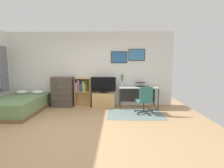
# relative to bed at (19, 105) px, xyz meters

# --- Properties ---
(ground_plane) EXTENTS (7.20, 7.20, 0.00)m
(ground_plane) POSITION_rel_bed_xyz_m (2.11, -1.36, -0.24)
(ground_plane) COLOR tan
(wall_back_with_posters) EXTENTS (6.12, 0.09, 2.70)m
(wall_back_with_posters) POSITION_rel_bed_xyz_m (2.13, 1.07, 1.11)
(wall_back_with_posters) COLOR silver
(wall_back_with_posters) RESTS_ON ground_plane
(area_rug) EXTENTS (1.70, 1.20, 0.01)m
(area_rug) POSITION_rel_bed_xyz_m (3.68, -0.11, -0.24)
(area_rug) COLOR slate
(area_rug) RESTS_ON ground_plane
(bed) EXTENTS (1.36, 2.04, 0.60)m
(bed) POSITION_rel_bed_xyz_m (0.00, 0.00, 0.00)
(bed) COLOR brown
(bed) RESTS_ON ground_plane
(dresser) EXTENTS (0.75, 0.46, 1.07)m
(dresser) POSITION_rel_bed_xyz_m (1.18, 0.80, 0.29)
(dresser) COLOR #4C4238
(dresser) RESTS_ON ground_plane
(bookshelf) EXTENTS (0.58, 0.30, 1.02)m
(bookshelf) POSITION_rel_bed_xyz_m (1.86, 0.86, 0.37)
(bookshelf) COLOR tan
(bookshelf) RESTS_ON ground_plane
(tv_stand) EXTENTS (0.80, 0.41, 0.50)m
(tv_stand) POSITION_rel_bed_xyz_m (2.65, 0.81, 0.01)
(tv_stand) COLOR tan
(tv_stand) RESTS_ON ground_plane
(television) EXTENTS (0.89, 0.16, 0.57)m
(television) POSITION_rel_bed_xyz_m (2.65, 0.79, 0.55)
(television) COLOR black
(television) RESTS_ON tv_stand
(desk) EXTENTS (1.34, 0.62, 0.74)m
(desk) POSITION_rel_bed_xyz_m (3.88, 0.78, 0.37)
(desk) COLOR silver
(desk) RESTS_ON ground_plane
(office_chair) EXTENTS (0.57, 0.58, 0.86)m
(office_chair) POSITION_rel_bed_xyz_m (3.97, -0.12, 0.22)
(office_chair) COLOR #232326
(office_chair) RESTS_ON ground_plane
(laptop) EXTENTS (0.39, 0.41, 0.15)m
(laptop) POSITION_rel_bed_xyz_m (3.97, 0.80, 0.56)
(laptop) COLOR #333338
(laptop) RESTS_ON desk
(computer_mouse) EXTENTS (0.06, 0.10, 0.03)m
(computer_mouse) POSITION_rel_bed_xyz_m (4.22, 0.70, 0.51)
(computer_mouse) COLOR #262628
(computer_mouse) RESTS_ON desk
(bamboo_vase) EXTENTS (0.10, 0.09, 0.42)m
(bamboo_vase) POSITION_rel_bed_xyz_m (3.31, 0.88, 0.74)
(bamboo_vase) COLOR silver
(bamboo_vase) RESTS_ON desk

